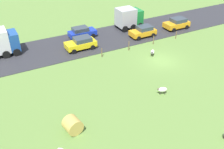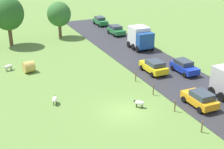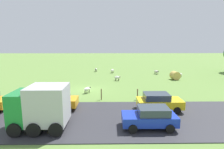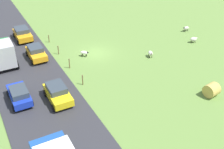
{
  "view_description": "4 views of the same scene",
  "coord_description": "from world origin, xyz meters",
  "px_view_note": "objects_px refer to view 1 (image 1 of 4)",
  "views": [
    {
      "loc": [
        -22.45,
        18.99,
        15.78
      ],
      "look_at": [
        -2.56,
        8.34,
        1.82
      ],
      "focal_mm": 42.31,
      "sensor_mm": 36.0,
      "label": 1
    },
    {
      "loc": [
        -11.95,
        -24.0,
        14.75
      ],
      "look_at": [
        0.78,
        4.66,
        1.99
      ],
      "focal_mm": 50.71,
      "sensor_mm": 36.0,
      "label": 2
    },
    {
      "loc": [
        23.76,
        2.96,
        6.32
      ],
      "look_at": [
        -1.98,
        3.33,
        1.7
      ],
      "focal_mm": 29.15,
      "sensor_mm": 36.0,
      "label": 3
    },
    {
      "loc": [
        14.06,
        31.08,
        17.98
      ],
      "look_at": [
        2.13,
        8.54,
        2.0
      ],
      "focal_mm": 47.01,
      "sensor_mm": 36.0,
      "label": 4
    }
  ],
  "objects_px": {
    "sheep_0": "(162,90)",
    "sheep_4": "(152,52)",
    "car_1": "(82,32)",
    "car_3": "(81,43)",
    "hay_bale_0": "(73,125)",
    "truck_1": "(1,42)",
    "car_0": "(143,31)",
    "truck_0": "(129,17)",
    "car_2": "(177,23)"
  },
  "relations": [
    {
      "from": "car_2",
      "to": "hay_bale_0",
      "type": "bearing_deg",
      "value": 121.45
    },
    {
      "from": "car_1",
      "to": "car_0",
      "type": "bearing_deg",
      "value": -116.1
    },
    {
      "from": "car_1",
      "to": "car_3",
      "type": "bearing_deg",
      "value": 155.72
    },
    {
      "from": "sheep_4",
      "to": "hay_bale_0",
      "type": "bearing_deg",
      "value": 120.33
    },
    {
      "from": "sheep_4",
      "to": "truck_0",
      "type": "bearing_deg",
      "value": -12.77
    },
    {
      "from": "car_1",
      "to": "car_3",
      "type": "relative_size",
      "value": 0.97
    },
    {
      "from": "sheep_4",
      "to": "car_0",
      "type": "height_order",
      "value": "car_0"
    },
    {
      "from": "sheep_4",
      "to": "car_3",
      "type": "height_order",
      "value": "car_3"
    },
    {
      "from": "hay_bale_0",
      "to": "truck_1",
      "type": "distance_m",
      "value": 17.72
    },
    {
      "from": "sheep_4",
      "to": "car_0",
      "type": "xyz_separation_m",
      "value": [
        5.54,
        -2.27,
        0.37
      ]
    },
    {
      "from": "sheep_0",
      "to": "sheep_4",
      "type": "height_order",
      "value": "sheep_0"
    },
    {
      "from": "truck_0",
      "to": "car_2",
      "type": "relative_size",
      "value": 0.97
    },
    {
      "from": "sheep_0",
      "to": "car_2",
      "type": "xyz_separation_m",
      "value": [
        13.09,
        -12.81,
        0.37
      ]
    },
    {
      "from": "sheep_0",
      "to": "car_1",
      "type": "relative_size",
      "value": 0.28
    },
    {
      "from": "hay_bale_0",
      "to": "car_1",
      "type": "relative_size",
      "value": 0.35
    },
    {
      "from": "hay_bale_0",
      "to": "truck_1",
      "type": "xyz_separation_m",
      "value": [
        17.46,
        2.83,
        1.12
      ]
    },
    {
      "from": "car_0",
      "to": "car_1",
      "type": "bearing_deg",
      "value": 63.9
    },
    {
      "from": "sheep_0",
      "to": "truck_1",
      "type": "bearing_deg",
      "value": 37.32
    },
    {
      "from": "sheep_0",
      "to": "car_2",
      "type": "bearing_deg",
      "value": -44.39
    },
    {
      "from": "hay_bale_0",
      "to": "car_1",
      "type": "bearing_deg",
      "value": -24.87
    },
    {
      "from": "truck_0",
      "to": "car_3",
      "type": "height_order",
      "value": "truck_0"
    },
    {
      "from": "sheep_0",
      "to": "sheep_4",
      "type": "relative_size",
      "value": 1.06
    },
    {
      "from": "sheep_4",
      "to": "car_2",
      "type": "relative_size",
      "value": 0.26
    },
    {
      "from": "hay_bale_0",
      "to": "car_3",
      "type": "distance_m",
      "value": 15.68
    },
    {
      "from": "truck_1",
      "to": "car_0",
      "type": "xyz_separation_m",
      "value": [
        -3.75,
        -19.05,
        -0.94
      ]
    },
    {
      "from": "car_1",
      "to": "car_2",
      "type": "bearing_deg",
      "value": -104.57
    },
    {
      "from": "truck_1",
      "to": "car_1",
      "type": "xyz_separation_m",
      "value": [
        0.19,
        -11.01,
        -0.94
      ]
    },
    {
      "from": "sheep_4",
      "to": "truck_0",
      "type": "distance_m",
      "value": 9.82
    },
    {
      "from": "truck_0",
      "to": "car_2",
      "type": "bearing_deg",
      "value": -119.89
    },
    {
      "from": "car_0",
      "to": "sheep_4",
      "type": "bearing_deg",
      "value": 157.76
    },
    {
      "from": "car_1",
      "to": "car_3",
      "type": "height_order",
      "value": "car_3"
    },
    {
      "from": "truck_1",
      "to": "car_3",
      "type": "distance_m",
      "value": 10.04
    },
    {
      "from": "sheep_0",
      "to": "truck_1",
      "type": "relative_size",
      "value": 0.28
    },
    {
      "from": "hay_bale_0",
      "to": "car_1",
      "type": "distance_m",
      "value": 19.45
    },
    {
      "from": "sheep_0",
      "to": "hay_bale_0",
      "type": "relative_size",
      "value": 0.78
    },
    {
      "from": "car_1",
      "to": "sheep_4",
      "type": "bearing_deg",
      "value": -148.66
    },
    {
      "from": "truck_1",
      "to": "car_0",
      "type": "relative_size",
      "value": 1.03
    },
    {
      "from": "truck_0",
      "to": "car_0",
      "type": "height_order",
      "value": "truck_0"
    },
    {
      "from": "truck_0",
      "to": "car_1",
      "type": "distance_m",
      "value": 7.98
    },
    {
      "from": "car_0",
      "to": "car_3",
      "type": "bearing_deg",
      "value": 87.05
    },
    {
      "from": "truck_1",
      "to": "car_3",
      "type": "relative_size",
      "value": 0.97
    },
    {
      "from": "car_3",
      "to": "car_0",
      "type": "bearing_deg",
      "value": -92.95
    },
    {
      "from": "sheep_4",
      "to": "car_3",
      "type": "relative_size",
      "value": 0.25
    },
    {
      "from": "sheep_0",
      "to": "car_3",
      "type": "relative_size",
      "value": 0.27
    },
    {
      "from": "hay_bale_0",
      "to": "truck_0",
      "type": "xyz_separation_m",
      "value": [
        17.66,
        -16.11,
        1.06
      ]
    },
    {
      "from": "car_0",
      "to": "car_1",
      "type": "relative_size",
      "value": 0.96
    },
    {
      "from": "car_2",
      "to": "car_3",
      "type": "distance_m",
      "value": 16.07
    },
    {
      "from": "hay_bale_0",
      "to": "car_3",
      "type": "bearing_deg",
      "value": -25.02
    },
    {
      "from": "sheep_0",
      "to": "sheep_4",
      "type": "distance_m",
      "value": 8.43
    },
    {
      "from": "truck_0",
      "to": "hay_bale_0",
      "type": "bearing_deg",
      "value": 137.63
    }
  ]
}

